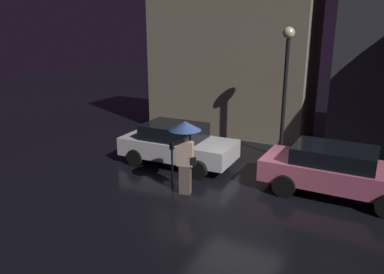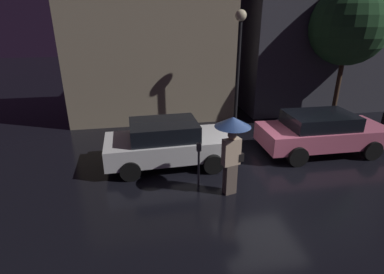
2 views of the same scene
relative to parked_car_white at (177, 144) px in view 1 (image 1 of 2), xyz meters
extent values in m
plane|color=black|center=(2.74, -1.28, -0.74)|extent=(60.00, 60.00, 0.00)
cube|color=gray|center=(-0.18, 5.22, 2.45)|extent=(7.10, 3.00, 6.38)
cube|color=silver|center=(0.04, 0.00, -0.13)|extent=(4.00, 1.85, 0.62)
cube|color=black|center=(-0.12, 0.00, 0.43)|extent=(2.10, 1.58, 0.50)
cylinder|color=black|center=(1.26, 0.86, -0.44)|extent=(0.60, 0.22, 0.60)
cylinder|color=black|center=(1.26, -0.86, -0.44)|extent=(0.60, 0.22, 0.60)
cylinder|color=black|center=(-1.18, 0.86, -0.44)|extent=(0.60, 0.22, 0.60)
cylinder|color=black|center=(-1.18, -0.86, -0.44)|extent=(0.60, 0.22, 0.60)
cube|color=#DB6684|center=(5.31, 0.00, -0.10)|extent=(4.27, 1.77, 0.62)
cube|color=black|center=(5.14, 0.00, 0.43)|extent=(2.23, 1.55, 0.46)
cylinder|color=black|center=(3.99, 0.86, -0.42)|extent=(0.65, 0.22, 0.65)
cylinder|color=black|center=(3.99, -0.87, -0.42)|extent=(0.65, 0.22, 0.65)
cube|color=#66564C|center=(1.43, -1.99, -0.31)|extent=(0.36, 0.29, 0.86)
cube|color=#D1B293|center=(1.43, -1.99, 0.47)|extent=(0.50, 0.32, 0.71)
sphere|color=tan|center=(1.43, -1.99, 0.95)|extent=(0.23, 0.23, 0.23)
cylinder|color=black|center=(1.43, -1.99, 0.75)|extent=(0.02, 0.02, 0.83)
cone|color=navy|center=(1.43, -1.99, 1.29)|extent=(0.91, 0.91, 0.25)
cube|color=black|center=(1.69, -1.99, 0.29)|extent=(0.18, 0.14, 0.22)
cylinder|color=#4C5154|center=(0.69, -1.49, -0.20)|extent=(0.06, 0.06, 1.07)
cube|color=#4C5154|center=(0.69, -1.49, 0.44)|extent=(0.12, 0.10, 0.22)
cylinder|color=black|center=(2.98, 2.45, 1.37)|extent=(0.14, 0.14, 4.23)
sphere|color=#F9EAB7|center=(2.98, 2.45, 3.69)|extent=(0.41, 0.41, 0.41)
camera|label=1|loc=(6.30, -10.66, 3.88)|focal=35.00mm
camera|label=2|loc=(-0.77, -8.62, 3.71)|focal=28.00mm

